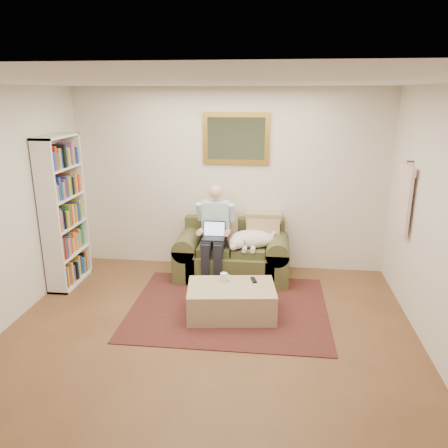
% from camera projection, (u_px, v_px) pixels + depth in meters
% --- Properties ---
extents(room_shell, '(4.51, 5.00, 2.61)m').
position_uv_depth(room_shell, '(205.00, 223.00, 4.24)').
color(room_shell, brown).
rests_on(room_shell, ground).
extents(rug, '(2.37, 1.90, 0.01)m').
position_uv_depth(rug, '(229.00, 307.00, 5.32)').
color(rug, '#342114').
rests_on(rug, room_shell).
extents(sofa, '(1.57, 0.80, 0.94)m').
position_uv_depth(sofa, '(233.00, 258.00, 6.16)').
color(sofa, brown).
rests_on(sofa, room_shell).
extents(seated_man, '(0.52, 0.74, 1.32)m').
position_uv_depth(seated_man, '(214.00, 235.00, 5.93)').
color(seated_man, '#8CBCD8').
rests_on(seated_man, sofa).
extents(laptop, '(0.30, 0.24, 0.22)m').
position_uv_depth(laptop, '(214.00, 234.00, 5.87)').
color(laptop, black).
rests_on(laptop, seated_man).
extents(sleeping_dog, '(0.64, 0.41, 0.24)m').
position_uv_depth(sleeping_dog, '(253.00, 239.00, 5.95)').
color(sleeping_dog, white).
rests_on(sleeping_dog, sofa).
extents(ottoman, '(1.08, 0.77, 0.37)m').
position_uv_depth(ottoman, '(231.00, 301.00, 5.10)').
color(ottoman, tan).
rests_on(ottoman, room_shell).
extents(coffee_mug, '(0.08, 0.08, 0.10)m').
position_uv_depth(coffee_mug, '(224.00, 277.00, 5.18)').
color(coffee_mug, white).
rests_on(coffee_mug, ottoman).
extents(tv_remote, '(0.09, 0.16, 0.02)m').
position_uv_depth(tv_remote, '(254.00, 280.00, 5.19)').
color(tv_remote, black).
rests_on(tv_remote, ottoman).
extents(bookshelf, '(0.28, 0.80, 2.00)m').
position_uv_depth(bookshelf, '(63.00, 212.00, 5.75)').
color(bookshelf, white).
rests_on(bookshelf, room_shell).
extents(wall_mirror, '(0.94, 0.04, 0.72)m').
position_uv_depth(wall_mirror, '(236.00, 138.00, 6.07)').
color(wall_mirror, gold).
rests_on(wall_mirror, room_shell).
extents(hanging_shirt, '(0.06, 0.52, 0.90)m').
position_uv_depth(hanging_shirt, '(404.00, 195.00, 5.16)').
color(hanging_shirt, '#F4C9CE').
rests_on(hanging_shirt, room_shell).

